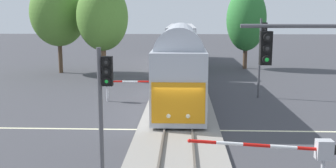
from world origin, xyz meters
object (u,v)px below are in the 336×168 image
traffic_signal_median (104,96)px  oak_behind_train (102,17)px  crossing_gate_near (309,150)px  traffic_signal_far_side (262,45)px  crossing_gate_far (117,82)px  pine_left_background (58,13)px  elm_centre_background (246,19)px  commuter_train (181,50)px

traffic_signal_median → oak_behind_train: (-5.25, 25.34, 2.57)m
crossing_gate_near → oak_behind_train: oak_behind_train is taller
traffic_signal_far_side → oak_behind_train: size_ratio=0.63×
crossing_gate_far → traffic_signal_far_side: size_ratio=1.04×
pine_left_background → oak_behind_train: 5.93m
traffic_signal_median → elm_centre_background: size_ratio=0.54×
crossing_gate_far → elm_centre_background: elm_centre_background is taller
crossing_gate_far → traffic_signal_far_side: bearing=9.2°
commuter_train → traffic_signal_median: size_ratio=7.74×
traffic_signal_far_side → elm_centre_background: bearing=85.1°
crossing_gate_far → elm_centre_background: bearing=56.4°
crossing_gate_near → elm_centre_background: size_ratio=0.57×
traffic_signal_median → elm_centre_background: bearing=72.9°
crossing_gate_far → pine_left_background: (-8.46, 13.80, 4.96)m
crossing_gate_near → traffic_signal_far_side: (1.38, 15.57, 2.53)m
traffic_signal_far_side → commuter_train: bearing=125.0°
commuter_train → pine_left_background: pine_left_background is taller
crossing_gate_far → traffic_signal_far_side: traffic_signal_far_side is taller
traffic_signal_far_side → oak_behind_train: 16.77m
crossing_gate_far → oak_behind_train: 12.41m
traffic_signal_far_side → elm_centre_background: elm_centre_background is taller
crossing_gate_far → oak_behind_train: (-3.21, 11.08, 4.57)m
oak_behind_train → commuter_train: bearing=-5.6°
crossing_gate_far → elm_centre_background: 21.99m
pine_left_background → crossing_gate_far: bearing=-58.5°
traffic_signal_median → traffic_signal_far_side: size_ratio=0.86×
crossing_gate_far → elm_centre_background: size_ratio=0.66×
traffic_signal_median → pine_left_background: size_ratio=0.51×
traffic_signal_median → traffic_signal_far_side: traffic_signal_far_side is taller
crossing_gate_far → commuter_train: bearing=66.5°
commuter_train → pine_left_background: 13.88m
elm_centre_background → crossing_gate_near: bearing=-95.0°
crossing_gate_near → elm_centre_background: (2.77, 31.82, 4.26)m
pine_left_background → crossing_gate_near: bearing=-57.5°
elm_centre_background → crossing_gate_far: bearing=-123.6°
crossing_gate_near → traffic_signal_far_side: bearing=84.9°
pine_left_background → commuter_train: bearing=-15.0°
traffic_signal_median → pine_left_background: bearing=110.5°
crossing_gate_far → elm_centre_background: (11.94, 17.96, 4.29)m
crossing_gate_near → oak_behind_train: bearing=116.4°
crossing_gate_far → traffic_signal_median: size_ratio=1.21×
traffic_signal_far_side → pine_left_background: size_ratio=0.60×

